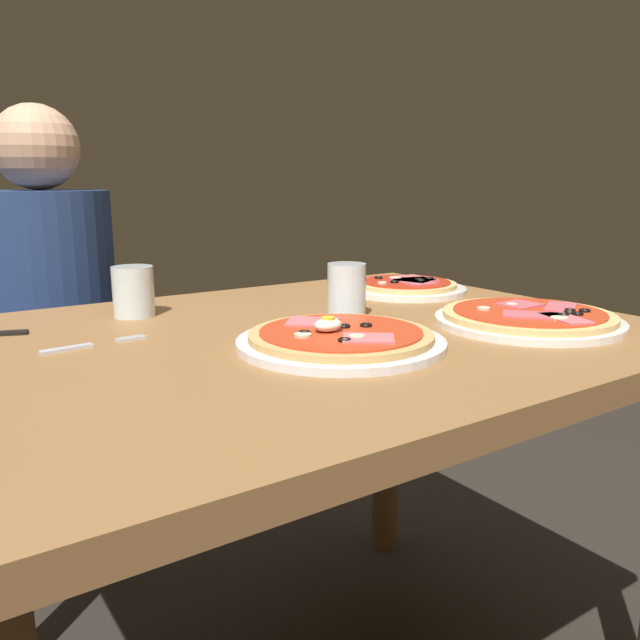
{
  "coord_description": "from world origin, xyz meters",
  "views": [
    {
      "loc": [
        -0.55,
        -0.86,
        1.0
      ],
      "look_at": [
        0.0,
        -0.06,
        0.79
      ],
      "focal_mm": 35.94,
      "sensor_mm": 36.0,
      "label": 1
    }
  ],
  "objects_px": {
    "water_glass_near": "(347,294)",
    "pizza_across_right": "(406,287)",
    "diner_person": "(55,359)",
    "fork": "(86,346)",
    "dining_table": "(300,400)",
    "pizza_foreground": "(342,339)",
    "water_glass_far": "(134,294)",
    "pizza_across_left": "(529,318)"
  },
  "relations": [
    {
      "from": "dining_table",
      "to": "diner_person",
      "type": "xyz_separation_m",
      "value": [
        -0.22,
        0.8,
        -0.08
      ]
    },
    {
      "from": "pizza_across_right",
      "to": "fork",
      "type": "distance_m",
      "value": 0.72
    },
    {
      "from": "water_glass_far",
      "to": "diner_person",
      "type": "xyz_separation_m",
      "value": [
        -0.04,
        0.53,
        -0.24
      ]
    },
    {
      "from": "water_glass_near",
      "to": "pizza_across_left",
      "type": "bearing_deg",
      "value": -46.82
    },
    {
      "from": "pizza_foreground",
      "to": "fork",
      "type": "relative_size",
      "value": 1.97
    },
    {
      "from": "water_glass_near",
      "to": "fork",
      "type": "relative_size",
      "value": 0.61
    },
    {
      "from": "water_glass_near",
      "to": "diner_person",
      "type": "height_order",
      "value": "diner_person"
    },
    {
      "from": "diner_person",
      "to": "water_glass_near",
      "type": "bearing_deg",
      "value": 115.49
    },
    {
      "from": "water_glass_far",
      "to": "diner_person",
      "type": "distance_m",
      "value": 0.58
    },
    {
      "from": "dining_table",
      "to": "water_glass_far",
      "type": "distance_m",
      "value": 0.36
    },
    {
      "from": "pizza_across_right",
      "to": "diner_person",
      "type": "relative_size",
      "value": 0.22
    },
    {
      "from": "dining_table",
      "to": "water_glass_near",
      "type": "distance_m",
      "value": 0.22
    },
    {
      "from": "pizza_across_left",
      "to": "water_glass_far",
      "type": "distance_m",
      "value": 0.7
    },
    {
      "from": "dining_table",
      "to": "fork",
      "type": "distance_m",
      "value": 0.35
    },
    {
      "from": "dining_table",
      "to": "water_glass_far",
      "type": "height_order",
      "value": "water_glass_far"
    },
    {
      "from": "water_glass_far",
      "to": "fork",
      "type": "height_order",
      "value": "water_glass_far"
    },
    {
      "from": "diner_person",
      "to": "pizza_across_right",
      "type": "bearing_deg",
      "value": 135.36
    },
    {
      "from": "dining_table",
      "to": "pizza_across_right",
      "type": "distance_m",
      "value": 0.46
    },
    {
      "from": "pizza_across_right",
      "to": "water_glass_near",
      "type": "relative_size",
      "value": 2.73
    },
    {
      "from": "dining_table",
      "to": "fork",
      "type": "height_order",
      "value": "fork"
    },
    {
      "from": "pizza_across_left",
      "to": "fork",
      "type": "height_order",
      "value": "pizza_across_left"
    },
    {
      "from": "pizza_across_left",
      "to": "water_glass_near",
      "type": "relative_size",
      "value": 3.25
    },
    {
      "from": "pizza_across_right",
      "to": "dining_table",
      "type": "bearing_deg",
      "value": -154.81
    },
    {
      "from": "pizza_across_left",
      "to": "water_glass_near",
      "type": "distance_m",
      "value": 0.32
    },
    {
      "from": "water_glass_far",
      "to": "water_glass_near",
      "type": "bearing_deg",
      "value": -34.87
    },
    {
      "from": "water_glass_near",
      "to": "pizza_across_right",
      "type": "bearing_deg",
      "value": 27.05
    },
    {
      "from": "pizza_foreground",
      "to": "pizza_across_right",
      "type": "relative_size",
      "value": 1.18
    },
    {
      "from": "pizza_foreground",
      "to": "pizza_across_right",
      "type": "height_order",
      "value": "pizza_foreground"
    },
    {
      "from": "diner_person",
      "to": "dining_table",
      "type": "bearing_deg",
      "value": 105.42
    },
    {
      "from": "pizza_foreground",
      "to": "fork",
      "type": "height_order",
      "value": "pizza_foreground"
    },
    {
      "from": "pizza_across_left",
      "to": "dining_table",
      "type": "bearing_deg",
      "value": 153.26
    },
    {
      "from": "pizza_across_left",
      "to": "water_glass_far",
      "type": "height_order",
      "value": "water_glass_far"
    },
    {
      "from": "fork",
      "to": "diner_person",
      "type": "xyz_separation_m",
      "value": [
        0.09,
        0.71,
        -0.2
      ]
    },
    {
      "from": "dining_table",
      "to": "pizza_foreground",
      "type": "relative_size",
      "value": 3.71
    },
    {
      "from": "fork",
      "to": "diner_person",
      "type": "height_order",
      "value": "diner_person"
    },
    {
      "from": "pizza_across_left",
      "to": "pizza_across_right",
      "type": "bearing_deg",
      "value": 82.5
    },
    {
      "from": "pizza_across_right",
      "to": "fork",
      "type": "xyz_separation_m",
      "value": [
        -0.72,
        -0.1,
        -0.01
      ]
    },
    {
      "from": "pizza_foreground",
      "to": "diner_person",
      "type": "distance_m",
      "value": 0.97
    },
    {
      "from": "diner_person",
      "to": "fork",
      "type": "bearing_deg",
      "value": 82.55
    },
    {
      "from": "water_glass_near",
      "to": "water_glass_far",
      "type": "xyz_separation_m",
      "value": [
        -0.32,
        0.22,
        -0.0
      ]
    },
    {
      "from": "water_glass_near",
      "to": "fork",
      "type": "height_order",
      "value": "water_glass_near"
    },
    {
      "from": "diner_person",
      "to": "water_glass_far",
      "type": "bearing_deg",
      "value": 94.38
    }
  ]
}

